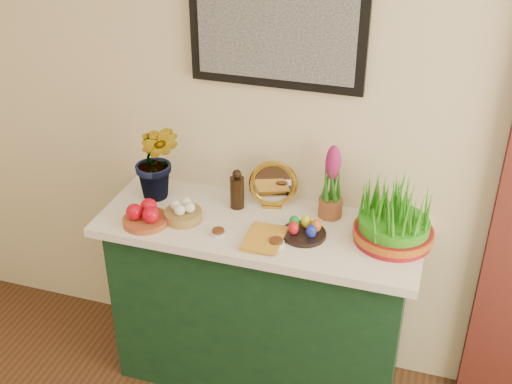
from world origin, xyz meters
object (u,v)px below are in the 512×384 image
book (246,235)px  sideboard (259,306)px  hyacinth_green (156,148)px  mirror (273,185)px  wheatgrass_sabzeh (395,216)px

book → sideboard: bearing=81.2°
sideboard → hyacinth_green: 0.88m
sideboard → mirror: mirror is taller
sideboard → book: size_ratio=6.25×
sideboard → book: book is taller
sideboard → mirror: (0.01, 0.16, 0.57)m
mirror → sideboard: bearing=-95.2°
sideboard → wheatgrass_sabzeh: 0.81m
hyacinth_green → mirror: (0.52, 0.09, -0.14)m
mirror → book: mirror is taller
hyacinth_green → mirror: size_ratio=2.23×
mirror → book: 0.30m
hyacinth_green → wheatgrass_sabzeh: (1.07, -0.03, -0.13)m
sideboard → mirror: bearing=84.8°
sideboard → book: (-0.02, -0.13, 0.48)m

